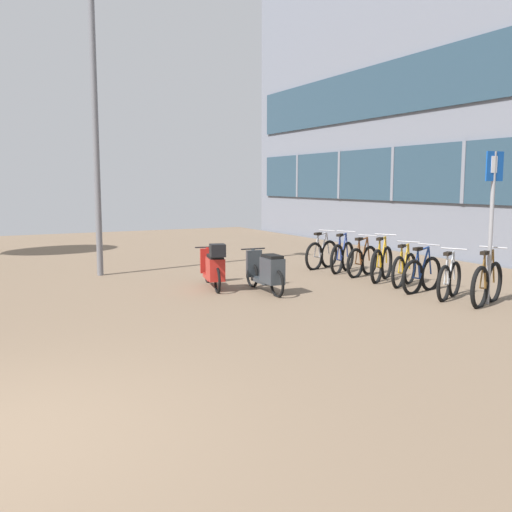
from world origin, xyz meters
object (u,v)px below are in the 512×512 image
bicycle_rack_04 (382,264)px  bicycle_rack_06 (342,257)px  bicycle_rack_02 (422,275)px  parking_sign (492,211)px  bicycle_rack_03 (404,270)px  bicycle_rack_01 (449,280)px  scooter_near (214,267)px  scooter_mid (267,272)px  bicycle_rack_05 (362,261)px  bicycle_rack_00 (487,284)px  bicycle_rack_07 (322,255)px  lamp_post (95,118)px

bicycle_rack_04 → bicycle_rack_06: bicycle_rack_04 is taller
bicycle_rack_02 → parking_sign: bearing=-82.1°
bicycle_rack_02 → bicycle_rack_03: size_ratio=1.10×
bicycle_rack_02 → parking_sign: (0.19, -1.40, 1.28)m
bicycle_rack_01 → bicycle_rack_06: bearing=87.7°
bicycle_rack_04 → parking_sign: 3.07m
bicycle_rack_06 → scooter_near: bearing=-169.4°
scooter_near → scooter_mid: (0.76, -0.84, -0.03)m
bicycle_rack_02 → bicycle_rack_04: bearing=83.1°
bicycle_rack_03 → parking_sign: bearing=-89.5°
bicycle_rack_06 → bicycle_rack_02: bearing=-92.8°
bicycle_rack_01 → bicycle_rack_04: bearing=85.4°
bicycle_rack_01 → bicycle_rack_05: size_ratio=0.94×
bicycle_rack_02 → bicycle_rack_06: bicycle_rack_06 is taller
bicycle_rack_00 → bicycle_rack_02: 1.41m
bicycle_rack_05 → bicycle_rack_07: bearing=97.0°
bicycle_rack_02 → lamp_post: bearing=136.1°
bicycle_rack_04 → bicycle_rack_05: (0.02, 0.70, -0.02)m
bicycle_rack_01 → scooter_mid: size_ratio=0.69×
bicycle_rack_01 → bicycle_rack_03: 1.41m
bicycle_rack_05 → lamp_post: size_ratio=0.19×
bicycle_rack_04 → bicycle_rack_03: bearing=-89.5°
bicycle_rack_00 → bicycle_rack_04: (-0.00, 2.80, 0.00)m
bicycle_rack_02 → bicycle_rack_07: size_ratio=1.02×
bicycle_rack_01 → scooter_near: bearing=140.9°
bicycle_rack_06 → scooter_mid: bicycle_rack_06 is taller
bicycle_rack_00 → scooter_near: bicycle_rack_00 is taller
bicycle_rack_05 → bicycle_rack_07: size_ratio=0.98×
scooter_mid → parking_sign: (2.91, -2.69, 1.21)m
lamp_post → bicycle_rack_07: bearing=-15.4°
bicycle_rack_00 → lamp_post: lamp_post is taller
bicycle_rack_05 → bicycle_rack_00: bearing=-90.3°
bicycle_rack_06 → parking_sign: bearing=-89.2°
bicycle_rack_01 → scooter_mid: 3.37m
bicycle_rack_06 → scooter_mid: bearing=-152.1°
bicycle_rack_02 → lamp_post: (-5.10, 4.91, 3.20)m
bicycle_rack_00 → bicycle_rack_05: size_ratio=1.09×
bicycle_rack_03 → bicycle_rack_04: 0.70m
bicycle_rack_02 → bicycle_rack_04: 1.41m
bicycle_rack_01 → bicycle_rack_05: bicycle_rack_05 is taller
bicycle_rack_02 → bicycle_rack_06: bearing=87.2°
bicycle_rack_02 → bicycle_rack_03: 0.72m
bicycle_rack_01 → bicycle_rack_03: (0.17, 1.40, -0.00)m
bicycle_rack_00 → bicycle_rack_06: size_ratio=1.13×
scooter_mid → parking_sign: size_ratio=0.65×
bicycle_rack_01 → parking_sign: 1.48m
bicycle_rack_06 → parking_sign: (0.06, -4.20, 1.27)m
scooter_near → bicycle_rack_06: bearing=10.6°
bicycle_rack_04 → bicycle_rack_01: bearing=-94.6°
scooter_mid → bicycle_rack_03: bearing=-11.4°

